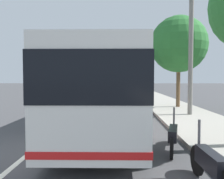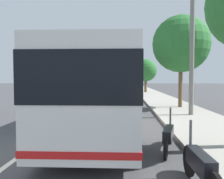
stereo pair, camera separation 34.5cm
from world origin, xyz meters
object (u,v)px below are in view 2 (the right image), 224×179
Objects in this scene: motorcycle_nearest_curb at (200,167)px; utility_pole at (192,54)px; coach_bus at (103,86)px; roadside_tree_mid_block at (181,44)px; motorcycle_far_end at (168,136)px; car_behind_bus at (114,91)px; car_ahead_same_lane at (96,88)px; roadside_tree_far_block at (146,70)px.

motorcycle_nearest_curb is 0.30× the size of utility_pole.
roadside_tree_mid_block is at bearing -39.42° from coach_bus.
coach_bus is at bearing 48.07° from motorcycle_far_end.
motorcycle_nearest_curb is at bearing -161.74° from motorcycle_far_end.
motorcycle_nearest_curb is (-6.19, -2.50, -1.35)m from coach_bus.
roadside_tree_mid_block is 3.87m from utility_pole.
utility_pole is at bearing 176.04° from roadside_tree_mid_block.
car_ahead_same_lane reaches higher than car_behind_bus.
car_ahead_same_lane is (28.30, 4.04, -1.16)m from coach_bus.
roadside_tree_mid_block is (-11.89, -5.38, 4.03)m from car_behind_bus.
roadside_tree_mid_block reaches higher than car_behind_bus.
car_behind_bus is (21.91, 2.69, 0.21)m from motorcycle_far_end.
motorcycle_nearest_curb is at bearing 11.51° from car_ahead_same_lane.
roadside_tree_far_block is (31.75, -1.70, 3.04)m from motorcycle_nearest_curb.
car_behind_bus is at bearing 0.07° from coach_bus.
roadside_tree_mid_block reaches higher than roadside_tree_far_block.
motorcycle_far_end is at bearing 158.95° from utility_pole.
car_behind_bus is at bearing 24.33° from roadside_tree_mid_block.
motorcycle_nearest_curb is 0.53× the size of car_behind_bus.
roadside_tree_far_block is at bearing 2.55° from roadside_tree_mid_block.
motorcycle_far_end is (2.53, 0.13, -0.03)m from motorcycle_nearest_curb.
utility_pole is (-3.70, 0.26, -1.10)m from roadside_tree_mid_block.
motorcycle_nearest_curb is 31.94m from roadside_tree_far_block.
car_behind_bus is 10.72m from car_ahead_same_lane.
motorcycle_far_end is 0.54× the size of car_behind_bus.
roadside_tree_mid_block is (10.02, -2.69, 4.24)m from motorcycle_far_end.
coach_bus reaches higher than car_behind_bus.
roadside_tree_far_block is at bearing 1.49° from utility_pole.
roadside_tree_mid_block is (-21.94, -9.09, 4.03)m from car_ahead_same_lane.
motorcycle_nearest_curb is at bearing 168.50° from roadside_tree_mid_block.
roadside_tree_mid_block reaches higher than motorcycle_far_end.
coach_bus is 5.71× the size of motorcycle_nearest_curb.
roadside_tree_far_block is (7.31, -4.52, 2.86)m from car_behind_bus.
car_behind_bus is at bearing 5.23° from motorcycle_nearest_curb.
motorcycle_far_end is (-3.66, -2.36, -1.37)m from coach_bus.
roadside_tree_mid_block is at bearing 23.28° from car_ahead_same_lane.
car_behind_bus reaches higher than motorcycle_far_end.
motorcycle_nearest_curb is 0.53× the size of car_ahead_same_lane.
coach_bus is 4.57m from motorcycle_far_end.
car_ahead_same_lane is (31.96, 6.40, 0.22)m from motorcycle_far_end.
roadside_tree_mid_block reaches higher than coach_bus.
roadside_tree_mid_block is at bearing -12.85° from motorcycle_nearest_curb.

